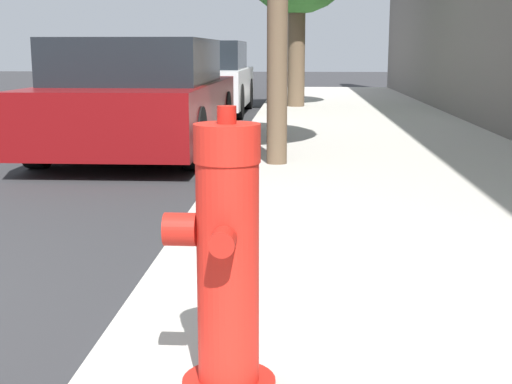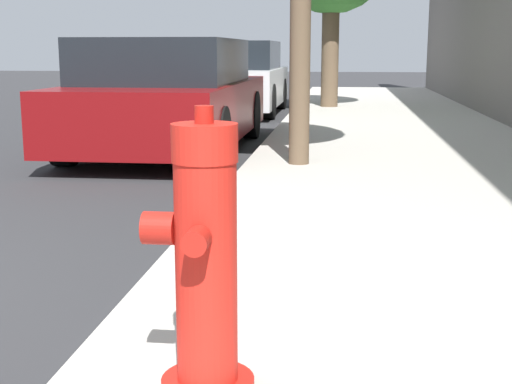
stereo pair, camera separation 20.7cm
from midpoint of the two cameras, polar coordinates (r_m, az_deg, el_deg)
name	(u,v)px [view 1 (the left image)]	position (r m, az deg, el deg)	size (l,w,h in m)	color
fire_hydrant	(227,263)	(2.35, -4.91, -5.73)	(0.37, 0.38, 0.96)	red
parked_car_near	(142,97)	(8.98, -9.78, 7.47)	(1.89, 4.44, 1.38)	maroon
parked_car_mid	(203,79)	(14.32, -4.69, 8.99)	(1.78, 3.87, 1.42)	silver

